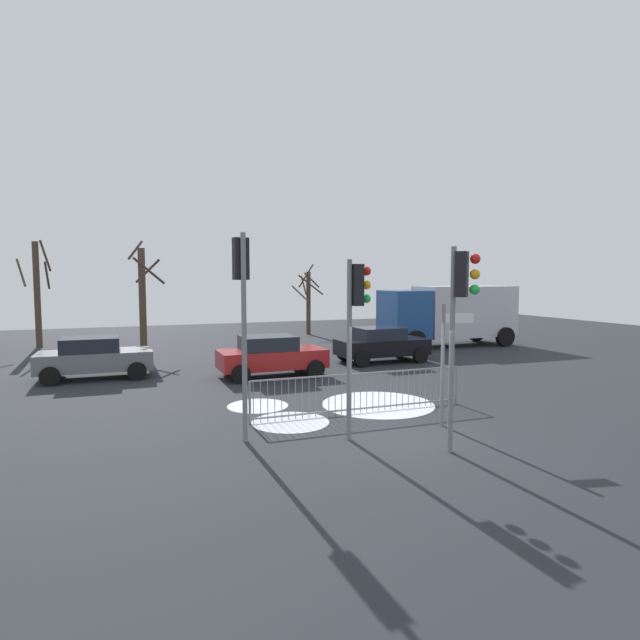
% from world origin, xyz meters
% --- Properties ---
extents(ground_plane, '(60.00, 60.00, 0.00)m').
position_xyz_m(ground_plane, '(0.00, 0.00, 0.00)').
color(ground_plane, '#26282D').
extents(traffic_light_rear_right, '(0.47, 0.47, 4.17)m').
position_xyz_m(traffic_light_rear_right, '(0.50, -1.28, 3.06)').
color(traffic_light_rear_right, slate).
rests_on(traffic_light_rear_right, ground).
extents(traffic_light_rear_left, '(0.57, 0.33, 3.95)m').
position_xyz_m(traffic_light_rear_left, '(-1.05, 0.31, 2.89)').
color(traffic_light_rear_left, slate).
rests_on(traffic_light_rear_left, ground).
extents(traffic_light_foreground_right, '(0.34, 0.57, 4.51)m').
position_xyz_m(traffic_light_foreground_right, '(-3.37, 1.14, 3.30)').
color(traffic_light_foreground_right, slate).
rests_on(traffic_light_foreground_right, ground).
extents(direction_sign_post, '(0.77, 0.23, 2.94)m').
position_xyz_m(direction_sign_post, '(1.38, 0.46, 1.65)').
color(direction_sign_post, slate).
rests_on(direction_sign_post, ground).
extents(pedestrian_guard_railing, '(5.97, 0.15, 1.07)m').
position_xyz_m(pedestrian_guard_railing, '(-0.00, 2.22, 0.55)').
color(pedestrian_guard_railing, slate).
rests_on(pedestrian_guard_railing, ground).
extents(car_grey_far, '(3.82, 1.96, 1.47)m').
position_xyz_m(car_grey_far, '(-6.72, 9.82, 0.77)').
color(car_grey_far, slate).
rests_on(car_grey_far, ground).
extents(car_red_trailing, '(3.82, 1.96, 1.47)m').
position_xyz_m(car_red_trailing, '(-0.81, 7.98, 0.77)').
color(car_red_trailing, maroon).
rests_on(car_red_trailing, ground).
extents(car_black_near, '(3.81, 1.94, 1.47)m').
position_xyz_m(car_black_near, '(4.37, 9.33, 0.77)').
color(car_black_near, black).
rests_on(car_black_near, ground).
extents(delivery_truck, '(7.10, 2.85, 3.10)m').
position_xyz_m(delivery_truck, '(10.08, 12.68, 1.74)').
color(delivery_truck, silver).
rests_on(delivery_truck, ground).
extents(bare_tree_left, '(1.65, 1.92, 5.30)m').
position_xyz_m(bare_tree_left, '(-4.83, 15.66, 2.63)').
color(bare_tree_left, '#473828').
rests_on(bare_tree_left, ground).
extents(bare_tree_centre, '(1.62, 1.45, 5.40)m').
position_xyz_m(bare_tree_centre, '(-9.72, 19.64, 2.83)').
color(bare_tree_centre, '#473828').
rests_on(bare_tree_centre, ground).
extents(bare_tree_right, '(1.59, 1.46, 4.39)m').
position_xyz_m(bare_tree_right, '(5.06, 20.32, 2.19)').
color(bare_tree_right, '#473828').
rests_on(bare_tree_right, ground).
extents(snow_patch_kerb, '(3.15, 3.15, 0.01)m').
position_xyz_m(snow_patch_kerb, '(0.85, 2.86, 0.01)').
color(snow_patch_kerb, white).
rests_on(snow_patch_kerb, ground).
extents(snow_patch_island, '(1.93, 1.93, 0.01)m').
position_xyz_m(snow_patch_island, '(-2.00, 2.04, 0.01)').
color(snow_patch_island, silver).
rests_on(snow_patch_island, ground).
extents(snow_patch_verge, '(1.69, 1.69, 0.01)m').
position_xyz_m(snow_patch_verge, '(-2.34, 3.90, 0.01)').
color(snow_patch_verge, white).
rests_on(snow_patch_verge, ground).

